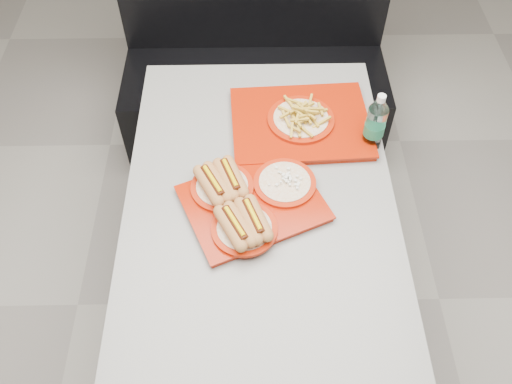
{
  "coord_description": "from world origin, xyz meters",
  "views": [
    {
      "loc": [
        -0.03,
        -1.09,
        2.19
      ],
      "look_at": [
        -0.01,
        -0.03,
        0.83
      ],
      "focal_mm": 38.0,
      "sensor_mm": 36.0,
      "label": 1
    }
  ],
  "objects_px": {
    "booth_bench": "(255,69)",
    "water_bottle": "(375,124)",
    "tray_far": "(301,121)",
    "diner_table": "(260,227)",
    "tray_near": "(248,201)"
  },
  "relations": [
    {
      "from": "booth_bench",
      "to": "water_bottle",
      "type": "xyz_separation_m",
      "value": [
        0.41,
        -0.85,
        0.45
      ]
    },
    {
      "from": "diner_table",
      "to": "booth_bench",
      "type": "relative_size",
      "value": 1.05
    },
    {
      "from": "booth_bench",
      "to": "tray_near",
      "type": "bearing_deg",
      "value": -92.13
    },
    {
      "from": "tray_near",
      "to": "tray_far",
      "type": "relative_size",
      "value": 1.01
    },
    {
      "from": "booth_bench",
      "to": "tray_far",
      "type": "distance_m",
      "value": 0.86
    },
    {
      "from": "booth_bench",
      "to": "water_bottle",
      "type": "relative_size",
      "value": 5.88
    },
    {
      "from": "diner_table",
      "to": "water_bottle",
      "type": "xyz_separation_m",
      "value": [
        0.41,
        0.25,
        0.26
      ]
    },
    {
      "from": "diner_table",
      "to": "tray_near",
      "type": "relative_size",
      "value": 2.68
    },
    {
      "from": "diner_table",
      "to": "tray_near",
      "type": "bearing_deg",
      "value": -144.35
    },
    {
      "from": "diner_table",
      "to": "water_bottle",
      "type": "bearing_deg",
      "value": 31.32
    },
    {
      "from": "tray_near",
      "to": "tray_far",
      "type": "distance_m",
      "value": 0.42
    },
    {
      "from": "diner_table",
      "to": "booth_bench",
      "type": "xyz_separation_m",
      "value": [
        0.0,
        1.09,
        -0.18
      ]
    },
    {
      "from": "diner_table",
      "to": "tray_near",
      "type": "xyz_separation_m",
      "value": [
        -0.04,
        -0.03,
        0.2
      ]
    },
    {
      "from": "booth_bench",
      "to": "water_bottle",
      "type": "bearing_deg",
      "value": -64.44
    },
    {
      "from": "tray_far",
      "to": "water_bottle",
      "type": "height_order",
      "value": "water_bottle"
    }
  ]
}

